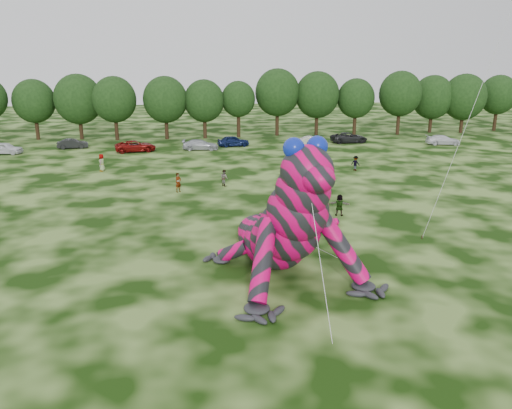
{
  "coord_description": "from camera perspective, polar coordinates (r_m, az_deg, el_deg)",
  "views": [
    {
      "loc": [
        -6.0,
        -20.99,
        11.7
      ],
      "look_at": [
        -2.7,
        5.35,
        4.0
      ],
      "focal_mm": 35.0,
      "sensor_mm": 36.0,
      "label": 1
    }
  ],
  "objects": [
    {
      "name": "tree_15",
      "position": [
        90.71,
        22.64,
        10.61
      ],
      "size": [
        7.17,
        6.45,
        9.63
      ],
      "primitive_type": null,
      "color": "black",
      "rests_on": "ground"
    },
    {
      "name": "spectator_2",
      "position": [
        55.99,
        11.31,
        4.65
      ],
      "size": [
        1.16,
        1.18,
        1.63
      ],
      "primitive_type": "imported",
      "rotation": [
        0.0,
        0.0,
        2.33
      ],
      "color": "gray",
      "rests_on": "ground"
    },
    {
      "name": "spectator_1",
      "position": [
        48.19,
        -3.65,
        3.06
      ],
      "size": [
        0.9,
        0.97,
        1.59
      ],
      "primitive_type": "imported",
      "rotation": [
        0.0,
        0.0,
        2.07
      ],
      "color": "gray",
      "rests_on": "ground"
    },
    {
      "name": "tree_16",
      "position": [
        95.68,
        25.86,
        10.39
      ],
      "size": [
        6.26,
        5.63,
        9.37
      ],
      "primitive_type": null,
      "color": "black",
      "rests_on": "ground"
    },
    {
      "name": "car_5",
      "position": [
        71.8,
        6.48,
        7.23
      ],
      "size": [
        4.12,
        1.61,
        1.34
      ],
      "primitive_type": "imported",
      "rotation": [
        0.0,
        0.0,
        1.62
      ],
      "color": "beige",
      "rests_on": "ground"
    },
    {
      "name": "spectator_0",
      "position": [
        46.36,
        -8.88,
        2.51
      ],
      "size": [
        0.77,
        0.77,
        1.8
      ],
      "primitive_type": "imported",
      "rotation": [
        0.0,
        0.0,
        0.79
      ],
      "color": "gray",
      "rests_on": "ground"
    },
    {
      "name": "tree_14",
      "position": [
        89.22,
        19.49,
        10.77
      ],
      "size": [
        6.82,
        6.14,
        9.4
      ],
      "primitive_type": null,
      "color": "black",
      "rests_on": "ground"
    },
    {
      "name": "tree_8",
      "position": [
        78.33,
        -5.92,
        10.79
      ],
      "size": [
        6.14,
        5.53,
        8.94
      ],
      "primitive_type": null,
      "color": "black",
      "rests_on": "ground"
    },
    {
      "name": "spectator_4",
      "position": [
        57.15,
        -17.21,
        4.59
      ],
      "size": [
        0.71,
        0.99,
        1.88
      ],
      "primitive_type": "imported",
      "rotation": [
        0.0,
        0.0,
        4.58
      ],
      "color": "gray",
      "rests_on": "ground"
    },
    {
      "name": "tree_4",
      "position": [
        83.44,
        -23.95,
        9.88
      ],
      "size": [
        6.22,
        5.6,
        9.06
      ],
      "primitive_type": null,
      "color": "black",
      "rests_on": "ground"
    },
    {
      "name": "tree_9",
      "position": [
        79.0,
        -2.02,
        10.82
      ],
      "size": [
        5.27,
        4.74,
        8.68
      ],
      "primitive_type": null,
      "color": "black",
      "rests_on": "ground"
    },
    {
      "name": "car_4",
      "position": [
        70.74,
        -2.61,
        7.26
      ],
      "size": [
        4.65,
        2.35,
        1.52
      ],
      "primitive_type": "imported",
      "rotation": [
        0.0,
        0.0,
        1.7
      ],
      "color": "#0F1B47",
      "rests_on": "ground"
    },
    {
      "name": "tree_11",
      "position": [
        81.89,
        7.0,
        11.39
      ],
      "size": [
        7.01,
        6.31,
        10.07
      ],
      "primitive_type": null,
      "color": "black",
      "rests_on": "ground"
    },
    {
      "name": "tree_10",
      "position": [
        80.94,
        2.45,
        11.59
      ],
      "size": [
        7.09,
        6.38,
        10.5
      ],
      "primitive_type": null,
      "color": "black",
      "rests_on": "ground"
    },
    {
      "name": "tree_6",
      "position": [
        78.84,
        -15.82,
        10.52
      ],
      "size": [
        6.52,
        5.86,
        9.49
      ],
      "primitive_type": null,
      "color": "black",
      "rests_on": "ground"
    },
    {
      "name": "tree_13",
      "position": [
        85.11,
        16.09,
        11.09
      ],
      "size": [
        6.83,
        6.15,
        10.13
      ],
      "primitive_type": null,
      "color": "black",
      "rests_on": "ground"
    },
    {
      "name": "car_6",
      "position": [
        75.2,
        10.59,
        7.53
      ],
      "size": [
        5.53,
        2.83,
        1.49
      ],
      "primitive_type": "imported",
      "rotation": [
        0.0,
        0.0,
        1.64
      ],
      "color": "#232325",
      "rests_on": "ground"
    },
    {
      "name": "car_7",
      "position": [
        76.94,
        20.59,
        6.92
      ],
      "size": [
        5.0,
        2.62,
        1.38
      ],
      "primitive_type": "imported",
      "rotation": [
        0.0,
        0.0,
        1.42
      ],
      "color": "silver",
      "rests_on": "ground"
    },
    {
      "name": "tree_12",
      "position": [
        83.23,
        11.3,
        10.9
      ],
      "size": [
        5.99,
        5.39,
        8.97
      ],
      "primitive_type": null,
      "color": "black",
      "rests_on": "ground"
    },
    {
      "name": "spectator_5",
      "position": [
        39.34,
        9.52,
        -0.06
      ],
      "size": [
        1.66,
        1.02,
        1.71
      ],
      "primitive_type": "imported",
      "rotation": [
        0.0,
        0.0,
        2.79
      ],
      "color": "gray",
      "rests_on": "ground"
    },
    {
      "name": "car_3",
      "position": [
        68.28,
        -6.38,
        6.8
      ],
      "size": [
        4.93,
        2.34,
        1.39
      ],
      "primitive_type": "imported",
      "rotation": [
        0.0,
        0.0,
        1.49
      ],
      "color": "#ACB0B6",
      "rests_on": "ground"
    },
    {
      "name": "car_0",
      "position": [
        72.54,
        -26.76,
        5.77
      ],
      "size": [
        4.68,
        2.62,
        1.5
      ],
      "primitive_type": "imported",
      "rotation": [
        0.0,
        0.0,
        1.37
      ],
      "color": "silver",
      "rests_on": "ground"
    },
    {
      "name": "car_1",
      "position": [
        73.43,
        -20.22,
        6.54
      ],
      "size": [
        4.18,
        1.89,
        1.33
      ],
      "primitive_type": "imported",
      "rotation": [
        0.0,
        0.0,
        1.69
      ],
      "color": "black",
      "rests_on": "ground"
    },
    {
      "name": "inflatable_gecko",
      "position": [
        28.7,
        1.69,
        0.79
      ],
      "size": [
        17.84,
        19.58,
        8.18
      ],
      "primitive_type": null,
      "rotation": [
        0.0,
        0.0,
        0.29
      ],
      "color": "#D7035C",
      "rests_on": "ground"
    },
    {
      "name": "car_2",
      "position": [
        68.39,
        -13.61,
        6.5
      ],
      "size": [
        5.71,
        3.5,
        1.48
      ],
      "primitive_type": "imported",
      "rotation": [
        0.0,
        0.0,
        1.78
      ],
      "color": "maroon",
      "rests_on": "ground"
    },
    {
      "name": "ground",
      "position": [
        24.77,
        7.93,
        -12.18
      ],
      "size": [
        240.0,
        240.0,
        0.0
      ],
      "primitive_type": "plane",
      "color": "#16330A",
      "rests_on": "ground"
    },
    {
      "name": "tree_7",
      "position": [
        78.21,
        -10.29,
        10.81
      ],
      "size": [
        6.68,
        6.01,
        9.48
      ],
      "primitive_type": null,
      "color": "black",
      "rests_on": "ground"
    },
    {
      "name": "tree_5",
      "position": [
        81.53,
        -19.58,
        10.48
      ],
      "size": [
        7.16,
        6.44,
        9.8
      ],
      "primitive_type": null,
      "color": "black",
      "rests_on": "ground"
    }
  ]
}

